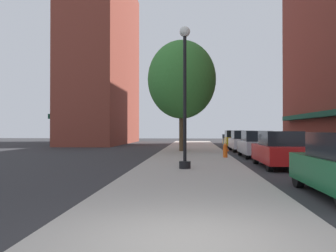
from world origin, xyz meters
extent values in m
plane|color=#2D2D30|center=(4.00, 18.00, 0.00)|extent=(90.00, 90.00, 0.00)
cube|color=#A8A399|center=(0.00, 19.00, 0.06)|extent=(4.80, 50.00, 0.12)
cube|color=brown|center=(-11.00, 37.00, 10.34)|extent=(6.00, 18.00, 20.68)
cube|color=#144C38|center=(-14.35, 37.00, 3.10)|extent=(0.90, 15.30, 0.50)
cylinder|color=black|center=(-0.26, 9.31, 0.27)|extent=(0.48, 0.48, 0.30)
cylinder|color=black|center=(-0.26, 9.31, 3.02)|extent=(0.14, 0.14, 5.20)
sphere|color=silver|center=(-0.26, 9.31, 5.80)|extent=(0.44, 0.44, 0.44)
cylinder|color=#E05614|center=(1.93, 15.15, 0.43)|extent=(0.26, 0.26, 0.62)
sphere|color=#E05614|center=(1.93, 15.15, 0.79)|extent=(0.24, 0.24, 0.24)
cylinder|color=#E05614|center=(2.07, 15.15, 0.52)|extent=(0.12, 0.10, 0.10)
cylinder|color=slate|center=(2.05, 17.70, 0.65)|extent=(0.06, 0.06, 1.05)
cube|color=#33383D|center=(2.05, 17.70, 1.30)|extent=(0.14, 0.09, 0.26)
cylinder|color=#4C3823|center=(-0.78, 21.09, 1.86)|extent=(0.40, 0.40, 3.47)
ellipsoid|color=#387F33|center=(-0.78, 21.09, 5.52)|extent=(5.15, 5.15, 5.92)
cylinder|color=black|center=(3.22, 5.60, 0.32)|extent=(0.22, 0.64, 0.64)
cylinder|color=black|center=(3.22, 12.68, 0.32)|extent=(0.22, 0.64, 0.64)
cylinder|color=black|center=(4.78, 12.68, 0.32)|extent=(0.22, 0.64, 0.64)
cylinder|color=black|center=(3.22, 9.48, 0.32)|extent=(0.22, 0.64, 0.64)
cylinder|color=black|center=(4.78, 9.48, 0.32)|extent=(0.22, 0.64, 0.64)
cube|color=red|center=(4.00, 11.08, 0.64)|extent=(1.80, 4.30, 0.76)
cube|color=black|center=(4.00, 10.93, 1.34)|extent=(1.56, 2.20, 0.64)
cylinder|color=black|center=(3.22, 18.54, 0.32)|extent=(0.22, 0.64, 0.64)
cylinder|color=black|center=(4.78, 18.54, 0.32)|extent=(0.22, 0.64, 0.64)
cylinder|color=black|center=(3.22, 15.34, 0.32)|extent=(0.22, 0.64, 0.64)
cylinder|color=black|center=(4.78, 15.34, 0.32)|extent=(0.22, 0.64, 0.64)
cube|color=#B2B2BA|center=(4.00, 16.94, 0.64)|extent=(1.80, 4.30, 0.76)
cube|color=black|center=(4.00, 16.79, 1.34)|extent=(1.56, 2.20, 0.64)
cylinder|color=black|center=(3.22, 24.59, 0.32)|extent=(0.22, 0.64, 0.64)
cylinder|color=black|center=(4.78, 24.59, 0.32)|extent=(0.22, 0.64, 0.64)
cylinder|color=black|center=(3.22, 21.39, 0.32)|extent=(0.22, 0.64, 0.64)
cylinder|color=black|center=(4.78, 21.39, 0.32)|extent=(0.22, 0.64, 0.64)
cube|color=silver|center=(4.00, 22.99, 0.64)|extent=(1.80, 4.30, 0.76)
cube|color=black|center=(4.00, 22.84, 1.34)|extent=(1.56, 2.20, 0.64)
cylinder|color=black|center=(3.22, 30.49, 0.32)|extent=(0.22, 0.64, 0.64)
cylinder|color=black|center=(4.78, 30.49, 0.32)|extent=(0.22, 0.64, 0.64)
cylinder|color=black|center=(3.22, 27.29, 0.32)|extent=(0.22, 0.64, 0.64)
cylinder|color=black|center=(4.78, 27.29, 0.32)|extent=(0.22, 0.64, 0.64)
cube|color=gold|center=(4.00, 28.89, 0.64)|extent=(1.80, 4.30, 0.76)
cube|color=black|center=(4.00, 28.74, 1.34)|extent=(1.56, 2.20, 0.64)
camera|label=1|loc=(0.09, -4.95, 1.73)|focal=36.87mm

